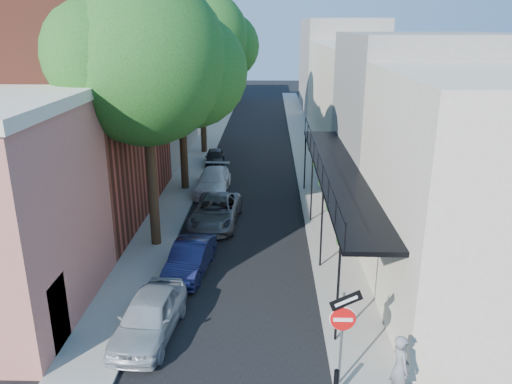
# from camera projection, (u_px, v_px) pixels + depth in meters

# --- Properties ---
(road_surface) EXTENTS (6.00, 64.00, 0.01)m
(road_surface) POSITION_uv_depth(u_px,v_px,m) (255.00, 144.00, 41.16)
(road_surface) COLOR black
(road_surface) RESTS_ON ground
(sidewalk_left) EXTENTS (2.00, 64.00, 0.12)m
(sidewalk_left) POSITION_uv_depth(u_px,v_px,m) (206.00, 143.00, 41.24)
(sidewalk_left) COLOR gray
(sidewalk_left) RESTS_ON ground
(sidewalk_right) EXTENTS (2.00, 64.00, 0.12)m
(sidewalk_right) POSITION_uv_depth(u_px,v_px,m) (303.00, 144.00, 41.03)
(sidewalk_right) COLOR gray
(sidewalk_right) RESTS_ON ground
(buildings_left) EXTENTS (10.10, 59.10, 12.00)m
(buildings_left) POSITION_uv_depth(u_px,v_px,m) (135.00, 85.00, 38.66)
(buildings_left) COLOR #B36D5B
(buildings_left) RESTS_ON ground
(buildings_right) EXTENTS (9.80, 55.00, 10.00)m
(buildings_right) POSITION_uv_depth(u_px,v_px,m) (369.00, 91.00, 39.03)
(buildings_right) COLOR beige
(buildings_right) RESTS_ON ground
(sign_post) EXTENTS (0.89, 0.17, 2.99)m
(sign_post) POSITION_uv_depth(u_px,v_px,m) (343.00, 323.00, 12.92)
(sign_post) COLOR #595B60
(sign_post) RESTS_ON ground
(bollard) EXTENTS (0.14, 0.14, 0.80)m
(bollard) POSITION_uv_depth(u_px,v_px,m) (336.00, 383.00, 12.96)
(bollard) COLOR black
(bollard) RESTS_ON sidewalk_right
(oak_near) EXTENTS (7.48, 6.80, 11.42)m
(oak_near) POSITION_uv_depth(u_px,v_px,m) (156.00, 64.00, 20.03)
(oak_near) COLOR #302213
(oak_near) RESTS_ON ground
(oak_mid) EXTENTS (6.60, 6.00, 10.20)m
(oak_mid) POSITION_uv_depth(u_px,v_px,m) (187.00, 68.00, 27.85)
(oak_mid) COLOR #302213
(oak_mid) RESTS_ON ground
(oak_far) EXTENTS (7.70, 7.00, 11.90)m
(oak_far) POSITION_uv_depth(u_px,v_px,m) (207.00, 41.00, 36.03)
(oak_far) COLOR #302213
(oak_far) RESTS_ON ground
(parked_car_a) EXTENTS (2.03, 4.22, 1.39)m
(parked_car_a) POSITION_uv_depth(u_px,v_px,m) (149.00, 316.00, 15.63)
(parked_car_a) COLOR #98A2A9
(parked_car_a) RESTS_ON ground
(parked_car_b) EXTENTS (1.76, 3.93, 1.25)m
(parked_car_b) POSITION_uv_depth(u_px,v_px,m) (190.00, 258.00, 19.66)
(parked_car_b) COLOR #13173B
(parked_car_b) RESTS_ON ground
(parked_car_c) EXTENTS (2.47, 4.90, 1.33)m
(parked_car_c) POSITION_uv_depth(u_px,v_px,m) (216.00, 211.00, 24.50)
(parked_car_c) COLOR #515258
(parked_car_c) RESTS_ON ground
(parked_car_d) EXTENTS (1.90, 4.57, 1.32)m
(parked_car_d) POSITION_uv_depth(u_px,v_px,m) (213.00, 181.00, 29.23)
(parked_car_d) COLOR white
(parked_car_d) RESTS_ON ground
(parked_car_e) EXTENTS (1.55, 3.38, 1.12)m
(parked_car_e) POSITION_uv_depth(u_px,v_px,m) (215.00, 157.00, 34.88)
(parked_car_e) COLOR black
(parked_car_e) RESTS_ON ground
(pedestrian) EXTENTS (0.57, 0.75, 1.86)m
(pedestrian) POSITION_uv_depth(u_px,v_px,m) (400.00, 367.00, 12.75)
(pedestrian) COLOR slate
(pedestrian) RESTS_ON sidewalk_right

